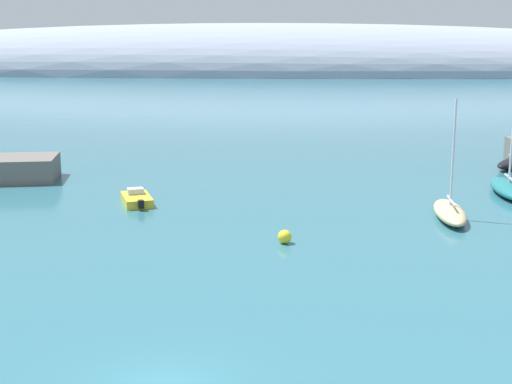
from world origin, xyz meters
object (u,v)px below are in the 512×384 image
Objects in this scene: motorboat_yellow_foreground at (137,199)px; mooring_buoy_yellow at (285,237)px; sailboat_sand_near_shore at (450,211)px; sailboat_teal_outer_mooring at (509,187)px.

motorboat_yellow_foreground reaches higher than mooring_buoy_yellow.
sailboat_sand_near_shore reaches higher than mooring_buoy_yellow.
motorboat_yellow_foreground is at bearing 138.97° from mooring_buoy_yellow.
motorboat_yellow_foreground is (-26.12, -4.52, -0.21)m from sailboat_teal_outer_mooring.
motorboat_yellow_foreground is at bearing 84.54° from sailboat_sand_near_shore.
mooring_buoy_yellow is (-15.84, -13.47, -0.17)m from sailboat_teal_outer_mooring.
motorboat_yellow_foreground is (-20.42, 2.92, -0.16)m from sailboat_sand_near_shore.
sailboat_teal_outer_mooring is 2.29× the size of motorboat_yellow_foreground.
mooring_buoy_yellow is at bearing 123.43° from sailboat_sand_near_shore.
mooring_buoy_yellow is (10.29, -8.95, 0.04)m from motorboat_yellow_foreground.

